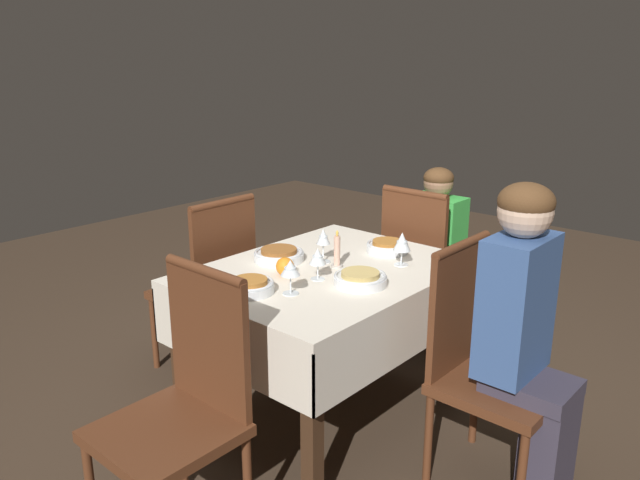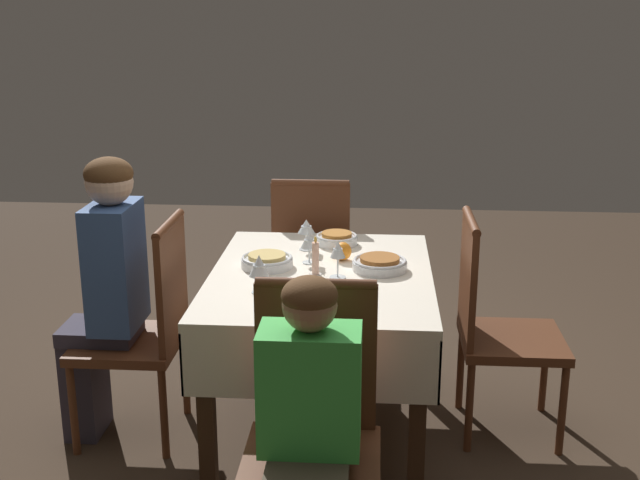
{
  "view_description": "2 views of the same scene",
  "coord_description": "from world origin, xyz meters",
  "px_view_note": "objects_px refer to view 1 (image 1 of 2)",
  "views": [
    {
      "loc": [
        -1.94,
        -1.67,
        1.62
      ],
      "look_at": [
        0.04,
        0.07,
        0.83
      ],
      "focal_mm": 35.0,
      "sensor_mm": 36.0,
      "label": 1
    },
    {
      "loc": [
        3.1,
        0.22,
        1.77
      ],
      "look_at": [
        0.06,
        -0.0,
        0.88
      ],
      "focal_mm": 45.0,
      "sensor_mm": 36.0,
      "label": 2
    }
  ],
  "objects_px": {
    "wine_glass_east": "(402,243)",
    "bowl_north": "(279,255)",
    "person_child_green": "(440,248)",
    "candle_centerpiece": "(337,253)",
    "wine_glass_north": "(323,238)",
    "chair_west": "(183,399)",
    "person_adult_denim": "(527,329)",
    "bowl_west": "(250,286)",
    "bowl_south": "(360,278)",
    "dining_table": "(326,291)",
    "chair_south": "(483,358)",
    "chair_east": "(423,265)",
    "bowl_east": "(387,246)",
    "orange_fruit": "(285,266)",
    "chair_north": "(211,281)",
    "wine_glass_south": "(318,257)",
    "wine_glass_west": "(290,269)"
  },
  "relations": [
    {
      "from": "chair_west",
      "to": "person_child_green",
      "type": "distance_m",
      "value": 1.89
    },
    {
      "from": "bowl_south",
      "to": "wine_glass_north",
      "type": "height_order",
      "value": "wine_glass_north"
    },
    {
      "from": "bowl_east",
      "to": "wine_glass_north",
      "type": "height_order",
      "value": "wine_glass_north"
    },
    {
      "from": "person_adult_denim",
      "to": "bowl_west",
      "type": "bearing_deg",
      "value": 117.73
    },
    {
      "from": "person_adult_denim",
      "to": "orange_fruit",
      "type": "bearing_deg",
      "value": 104.73
    },
    {
      "from": "bowl_north",
      "to": "chair_east",
      "type": "bearing_deg",
      "value": -12.55
    },
    {
      "from": "wine_glass_south",
      "to": "wine_glass_east",
      "type": "height_order",
      "value": "wine_glass_east"
    },
    {
      "from": "dining_table",
      "to": "chair_east",
      "type": "distance_m",
      "value": 0.87
    },
    {
      "from": "chair_east",
      "to": "chair_west",
      "type": "relative_size",
      "value": 1.0
    },
    {
      "from": "chair_west",
      "to": "person_adult_denim",
      "type": "height_order",
      "value": "person_adult_denim"
    },
    {
      "from": "person_adult_denim",
      "to": "wine_glass_east",
      "type": "distance_m",
      "value": 0.7
    },
    {
      "from": "person_adult_denim",
      "to": "bowl_south",
      "type": "height_order",
      "value": "person_adult_denim"
    },
    {
      "from": "chair_south",
      "to": "person_child_green",
      "type": "distance_m",
      "value": 1.22
    },
    {
      "from": "orange_fruit",
      "to": "wine_glass_west",
      "type": "bearing_deg",
      "value": -129.87
    },
    {
      "from": "wine_glass_east",
      "to": "dining_table",
      "type": "bearing_deg",
      "value": 139.88
    },
    {
      "from": "chair_south",
      "to": "bowl_east",
      "type": "relative_size",
      "value": 4.83
    },
    {
      "from": "bowl_south",
      "to": "wine_glass_west",
      "type": "relative_size",
      "value": 1.55
    },
    {
      "from": "chair_south",
      "to": "wine_glass_east",
      "type": "xyz_separation_m",
      "value": [
        0.18,
        0.51,
        0.32
      ]
    },
    {
      "from": "person_adult_denim",
      "to": "bowl_north",
      "type": "relative_size",
      "value": 5.32
    },
    {
      "from": "chair_east",
      "to": "wine_glass_south",
      "type": "relative_size",
      "value": 6.98
    },
    {
      "from": "dining_table",
      "to": "wine_glass_north",
      "type": "relative_size",
      "value": 7.54
    },
    {
      "from": "chair_west",
      "to": "bowl_east",
      "type": "bearing_deg",
      "value": 92.25
    },
    {
      "from": "chair_south",
      "to": "bowl_east",
      "type": "distance_m",
      "value": 0.77
    },
    {
      "from": "person_child_green",
      "to": "bowl_north",
      "type": "xyz_separation_m",
      "value": [
        -1.08,
        0.2,
        0.18
      ]
    },
    {
      "from": "person_adult_denim",
      "to": "orange_fruit",
      "type": "distance_m",
      "value": 1.0
    },
    {
      "from": "dining_table",
      "to": "bowl_north",
      "type": "relative_size",
      "value": 5.19
    },
    {
      "from": "wine_glass_south",
      "to": "bowl_east",
      "type": "xyz_separation_m",
      "value": [
        0.5,
        0.0,
        -0.07
      ]
    },
    {
      "from": "dining_table",
      "to": "chair_west",
      "type": "xyz_separation_m",
      "value": [
        -0.86,
        -0.11,
        -0.11
      ]
    },
    {
      "from": "person_adult_denim",
      "to": "wine_glass_east",
      "type": "relative_size",
      "value": 7.99
    },
    {
      "from": "bowl_east",
      "to": "bowl_north",
      "type": "bearing_deg",
      "value": 145.23
    },
    {
      "from": "chair_east",
      "to": "wine_glass_west",
      "type": "distance_m",
      "value": 1.22
    },
    {
      "from": "wine_glass_north",
      "to": "candle_centerpiece",
      "type": "relative_size",
      "value": 0.93
    },
    {
      "from": "bowl_east",
      "to": "chair_west",
      "type": "bearing_deg",
      "value": -177.75
    },
    {
      "from": "chair_west",
      "to": "wine_glass_north",
      "type": "distance_m",
      "value": 0.99
    },
    {
      "from": "person_adult_denim",
      "to": "chair_north",
      "type": "bearing_deg",
      "value": 95.06
    },
    {
      "from": "person_child_green",
      "to": "wine_glass_east",
      "type": "height_order",
      "value": "person_child_green"
    },
    {
      "from": "person_adult_denim",
      "to": "bowl_west",
      "type": "height_order",
      "value": "person_adult_denim"
    },
    {
      "from": "person_child_green",
      "to": "candle_centerpiece",
      "type": "relative_size",
      "value": 6.17
    },
    {
      "from": "wine_glass_east",
      "to": "bowl_north",
      "type": "distance_m",
      "value": 0.56
    },
    {
      "from": "candle_centerpiece",
      "to": "orange_fruit",
      "type": "xyz_separation_m",
      "value": [
        -0.22,
        0.1,
        -0.03
      ]
    },
    {
      "from": "chair_west",
      "to": "bowl_east",
      "type": "height_order",
      "value": "chair_west"
    },
    {
      "from": "person_child_green",
      "to": "wine_glass_east",
      "type": "distance_m",
      "value": 0.85
    },
    {
      "from": "chair_west",
      "to": "wine_glass_south",
      "type": "bearing_deg",
      "value": 93.63
    },
    {
      "from": "wine_glass_north",
      "to": "wine_glass_west",
      "type": "bearing_deg",
      "value": -157.06
    },
    {
      "from": "chair_south",
      "to": "person_child_green",
      "type": "bearing_deg",
      "value": 38.51
    },
    {
      "from": "dining_table",
      "to": "bowl_south",
      "type": "bearing_deg",
      "value": -104.1
    },
    {
      "from": "bowl_east",
      "to": "bowl_west",
      "type": "distance_m",
      "value": 0.79
    },
    {
      "from": "dining_table",
      "to": "orange_fruit",
      "type": "relative_size",
      "value": 15.05
    },
    {
      "from": "bowl_east",
      "to": "bowl_west",
      "type": "relative_size",
      "value": 1.04
    },
    {
      "from": "wine_glass_north",
      "to": "candle_centerpiece",
      "type": "height_order",
      "value": "candle_centerpiece"
    }
  ]
}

